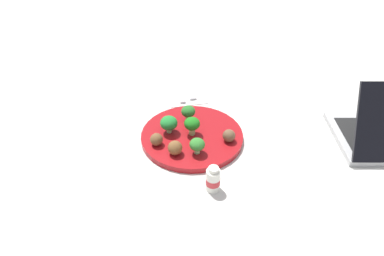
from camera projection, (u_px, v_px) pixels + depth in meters
ground_plane at (192, 138)px, 0.96m from camera, size 4.00×4.00×0.00m
plate at (192, 136)px, 0.96m from camera, size 0.28×0.28×0.02m
broccoli_floret_mid_right at (193, 125)px, 0.93m from camera, size 0.04×0.04×0.05m
broccoli_floret_front_left at (196, 145)px, 0.87m from camera, size 0.04×0.04×0.04m
broccoli_floret_near_rim at (169, 123)px, 0.94m from camera, size 0.05×0.05×0.05m
broccoli_floret_center at (189, 112)px, 0.99m from camera, size 0.04×0.04×0.05m
meatball_front_left at (175, 148)px, 0.88m from camera, size 0.04×0.04×0.04m
meatball_near_rim at (157, 139)px, 0.91m from camera, size 0.03×0.03×0.03m
meatball_mid_left at (229, 136)px, 0.92m from camera, size 0.03×0.03×0.03m
napkin at (184, 91)px, 1.16m from camera, size 0.18×0.13×0.01m
fork at (190, 91)px, 1.15m from camera, size 0.12×0.02×0.01m
knife at (179, 92)px, 1.15m from camera, size 0.15×0.02×0.01m
yogurt_bottle at (213, 180)px, 0.79m from camera, size 0.03×0.03×0.07m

